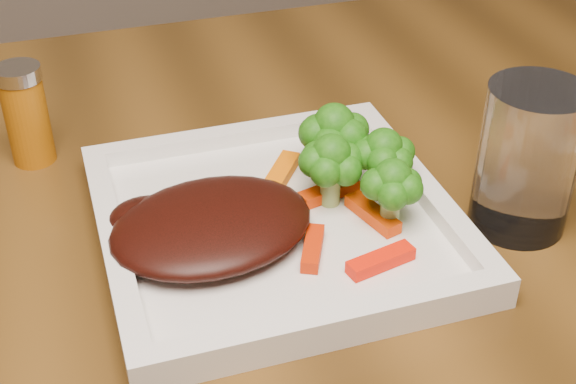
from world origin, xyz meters
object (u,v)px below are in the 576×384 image
object	(u,v)px
steak	(212,225)
drinking_glass	(527,159)
spice_shaker	(26,115)
plate	(276,226)

from	to	relation	value
steak	drinking_glass	size ratio (longest dim) A/B	1.29
drinking_glass	spice_shaker	bearing A→B (deg)	149.25
plate	steak	distance (m)	0.06
plate	spice_shaker	bearing A→B (deg)	135.80
plate	drinking_glass	distance (m)	0.20
steak	spice_shaker	xyz separation A→B (m)	(-0.12, 0.18, 0.02)
steak	spice_shaker	world-z (taller)	spice_shaker
steak	drinking_glass	distance (m)	0.25
spice_shaker	drinking_glass	size ratio (longest dim) A/B	0.77
plate	spice_shaker	world-z (taller)	spice_shaker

